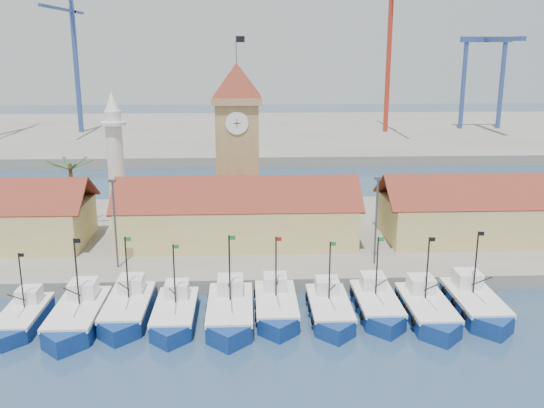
{
  "coord_description": "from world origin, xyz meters",
  "views": [
    {
      "loc": [
        1.02,
        -45.88,
        23.16
      ],
      "look_at": [
        3.78,
        18.0,
        6.33
      ],
      "focal_mm": 40.0,
      "sensor_mm": 36.0,
      "label": 1
    }
  ],
  "objects_px": {
    "boat_0": "(22,319)",
    "boat_5": "(276,308)",
    "minaret": "(115,158)",
    "clock_tower": "(238,142)"
  },
  "relations": [
    {
      "from": "boat_0",
      "to": "boat_5",
      "type": "bearing_deg",
      "value": 2.94
    },
    {
      "from": "boat_0",
      "to": "boat_5",
      "type": "distance_m",
      "value": 21.68
    },
    {
      "from": "boat_0",
      "to": "clock_tower",
      "type": "xyz_separation_m",
      "value": [
        18.12,
        23.94,
        11.27
      ]
    },
    {
      "from": "clock_tower",
      "to": "minaret",
      "type": "bearing_deg",
      "value": 172.39
    },
    {
      "from": "boat_5",
      "to": "clock_tower",
      "type": "bearing_deg",
      "value": 98.78
    },
    {
      "from": "clock_tower",
      "to": "boat_5",
      "type": "bearing_deg",
      "value": -81.22
    },
    {
      "from": "boat_0",
      "to": "clock_tower",
      "type": "bearing_deg",
      "value": 52.88
    },
    {
      "from": "boat_0",
      "to": "minaret",
      "type": "height_order",
      "value": "minaret"
    },
    {
      "from": "boat_0",
      "to": "minaret",
      "type": "relative_size",
      "value": 0.54
    },
    {
      "from": "boat_5",
      "to": "minaret",
      "type": "distance_m",
      "value": 32.26
    }
  ]
}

